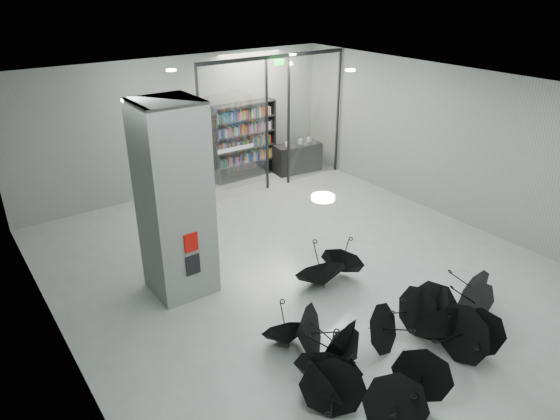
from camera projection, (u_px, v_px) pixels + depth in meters
room at (340, 163)px, 9.36m from camera, size 14.00×14.02×4.01m
column at (174, 201)px, 9.86m from camera, size 1.20×1.20×4.00m
fire_cabinet at (191, 243)px, 9.68m from camera, size 0.28×0.04×0.38m
info_panel at (193, 265)px, 9.89m from camera, size 0.30×0.03×0.42m
exit_sign at (279, 62)px, 14.12m from camera, size 0.30×0.06×0.15m
glass_partition at (275, 118)px, 14.95m from camera, size 5.06×0.08×4.00m
bookshelf at (244, 141)px, 16.10m from camera, size 2.22×0.44×2.44m
shop_counter at (297, 158)px, 16.88m from camera, size 1.65×0.83×0.95m
umbrella_cluster at (385, 337)px, 8.74m from camera, size 5.46×4.64×1.29m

